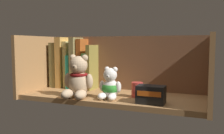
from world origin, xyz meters
TOP-DOWN VIEW (x-y plane):
  - shelf_board at (0.00, 0.00)cm, footprint 73.65×27.64cm
  - shelf_back_panel at (0.00, 14.42)cm, footprint 76.05×1.20cm
  - shelf_side_panel_left at (-37.62, 0.00)cm, footprint 1.60×30.04cm
  - shelf_side_panel_right at (37.62, 0.00)cm, footprint 1.60×30.04cm
  - book_0 at (-33.76, 11.27)cm, footprint 3.12×11.53cm
  - book_1 at (-30.19, 11.27)cm, footprint 3.14×12.26cm
  - book_2 at (-27.03, 11.27)cm, footprint 2.76×10.21cm
  - book_3 at (-24.63, 11.27)cm, footprint 1.63×13.67cm
  - book_4 at (-22.14, 11.27)cm, footprint 2.55×14.27cm
  - book_5 at (-19.28, 11.27)cm, footprint 2.37×11.44cm
  - book_6 at (-16.38, 11.27)cm, footprint 3.08×12.78cm
  - book_7 at (-13.75, 11.27)cm, footprint 1.84×14.25cm
  - teddy_bear_larger at (-11.35, -8.44)cm, footprint 12.38×12.64cm
  - teddy_bear_smaller at (1.47, -6.33)cm, footprint 8.88×9.21cm
  - pillar_candle at (10.47, -0.21)cm, footprint 4.54×4.54cm
  - small_product_box at (17.99, -8.45)cm, footprint 9.81×6.31cm

SIDE VIEW (x-z plane):
  - shelf_board at x=0.00cm, z-range 0.00..2.00cm
  - pillar_candle at x=10.47cm, z-range 2.00..7.93cm
  - small_product_box at x=17.99cm, z-range 2.00..8.40cm
  - teddy_bear_smaller at x=1.47cm, z-range 0.68..12.98cm
  - teddy_bear_larger at x=-11.35cm, z-range 0.77..17.65cm
  - book_3 at x=-24.63cm, z-range 2.00..17.72cm
  - book_6 at x=-16.38cm, z-range 1.96..18.69cm
  - book_7 at x=-13.75cm, z-range 2.00..22.57cm
  - book_0 at x=-33.76cm, z-range 2.00..23.65cm
  - book_2 at x=-27.03cm, z-range 1.98..24.22cm
  - shelf_back_panel at x=0.00cm, z-range 0.00..26.59cm
  - shelf_side_panel_left at x=-37.62cm, z-range 0.00..26.59cm
  - shelf_side_panel_right at x=37.62cm, z-range 0.00..26.59cm
  - book_5 at x=-19.28cm, z-range 2.00..25.37cm
  - book_4 at x=-22.14cm, z-range 2.00..25.99cm
  - book_1 at x=-30.19cm, z-range 2.00..26.22cm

